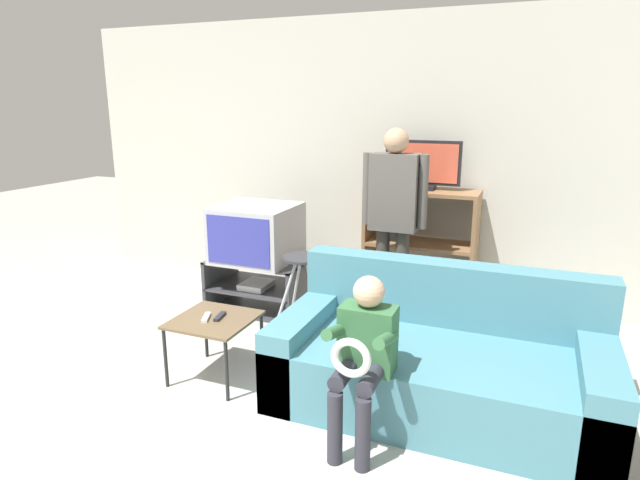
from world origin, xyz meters
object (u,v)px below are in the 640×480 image
(television_flat, at_px, (422,166))
(folding_stool, at_px, (304,274))
(television_main, at_px, (257,233))
(media_shelf, at_px, (420,248))
(person_seated_child, at_px, (363,350))
(couch, at_px, (439,363))
(snack_table, at_px, (214,325))
(remote_control_white, at_px, (206,317))
(person_standing_adult, at_px, (394,209))
(tv_stand, at_px, (260,284))
(remote_control_black, at_px, (220,316))

(television_flat, bearing_deg, folding_stool, -122.50)
(television_main, relative_size, media_shelf, 0.61)
(television_flat, distance_m, person_seated_child, 2.28)
(couch, bearing_deg, folding_stool, 154.66)
(television_flat, height_order, snack_table, television_flat)
(folding_stool, xyz_separation_m, remote_control_white, (-0.35, -0.81, -0.10))
(person_standing_adult, bearing_deg, remote_control_white, -123.70)
(tv_stand, xyz_separation_m, television_flat, (1.31, 0.60, 1.06))
(television_flat, xyz_separation_m, person_seated_child, (0.16, -2.15, -0.73))
(tv_stand, xyz_separation_m, person_standing_adult, (1.19, 0.10, 0.76))
(television_flat, bearing_deg, couch, -73.40)
(media_shelf, bearing_deg, remote_control_white, -119.48)
(television_main, relative_size, person_standing_adult, 0.41)
(folding_stool, height_order, remote_control_black, folding_stool)
(tv_stand, distance_m, person_standing_adult, 1.42)
(tv_stand, xyz_separation_m, remote_control_white, (0.28, -1.26, 0.21))
(television_flat, xyz_separation_m, couch, (0.47, -1.59, -1.02))
(folding_stool, bearing_deg, couch, -25.34)
(television_main, bearing_deg, tv_stand, 64.62)
(television_main, distance_m, snack_table, 1.31)
(remote_control_white, bearing_deg, couch, -12.39)
(person_standing_adult, bearing_deg, television_flat, 77.13)
(snack_table, xyz_separation_m, person_seated_child, (1.14, -0.31, 0.17))
(media_shelf, bearing_deg, tv_stand, -156.50)
(media_shelf, distance_m, television_flat, 0.73)
(folding_stool, distance_m, remote_control_white, 0.89)
(snack_table, height_order, couch, couch)
(television_flat, relative_size, remote_control_white, 4.56)
(remote_control_white, distance_m, person_seated_child, 1.22)
(remote_control_black, distance_m, person_seated_child, 1.16)
(folding_stool, xyz_separation_m, person_standing_adult, (0.55, 0.55, 0.45))
(television_flat, height_order, person_standing_adult, person_standing_adult)
(remote_control_white, distance_m, couch, 1.53)
(television_main, xyz_separation_m, remote_control_black, (0.37, -1.20, -0.27))
(person_seated_child, bearing_deg, media_shelf, 93.85)
(media_shelf, height_order, folding_stool, media_shelf)
(media_shelf, relative_size, snack_table, 2.12)
(remote_control_white, bearing_deg, person_seated_child, -36.56)
(folding_stool, height_order, couch, couch)
(folding_stool, height_order, person_seated_child, person_seated_child)
(person_seated_child, bearing_deg, tv_stand, 133.31)
(tv_stand, relative_size, person_standing_adult, 0.52)
(media_shelf, distance_m, couch, 1.66)
(tv_stand, bearing_deg, couch, -29.09)
(snack_table, bearing_deg, folding_stool, 68.55)
(remote_control_black, bearing_deg, tv_stand, 95.95)
(tv_stand, distance_m, folding_stool, 0.84)
(media_shelf, bearing_deg, television_main, -156.01)
(folding_stool, xyz_separation_m, person_seated_child, (0.83, -1.10, 0.01))
(remote_control_white, height_order, person_standing_adult, person_standing_adult)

